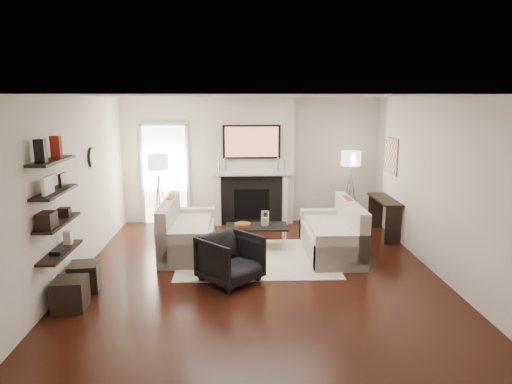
{
  "coord_description": "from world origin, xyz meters",
  "views": [
    {
      "loc": [
        -0.32,
        -6.75,
        2.67
      ],
      "look_at": [
        0.0,
        0.6,
        1.15
      ],
      "focal_mm": 32.0,
      "sensor_mm": 36.0,
      "label": 1
    }
  ],
  "objects_px": {
    "coffee_table": "(257,227)",
    "loveseat_right_base": "(331,242)",
    "loveseat_left_base": "(189,240)",
    "lamp_right_shade": "(351,158)",
    "ottoman_near": "(85,277)",
    "lamp_left_shade": "(158,162)",
    "armchair": "(230,257)"
  },
  "relations": [
    {
      "from": "coffee_table",
      "to": "loveseat_right_base",
      "type": "bearing_deg",
      "value": -15.82
    },
    {
      "from": "loveseat_left_base",
      "to": "lamp_right_shade",
      "type": "xyz_separation_m",
      "value": [
        3.22,
        1.53,
        1.24
      ]
    },
    {
      "from": "loveseat_left_base",
      "to": "ottoman_near",
      "type": "bearing_deg",
      "value": -129.26
    },
    {
      "from": "lamp_left_shade",
      "to": "ottoman_near",
      "type": "relative_size",
      "value": 1.0
    },
    {
      "from": "armchair",
      "to": "ottoman_near",
      "type": "relative_size",
      "value": 1.95
    },
    {
      "from": "lamp_right_shade",
      "to": "armchair",
      "type": "bearing_deg",
      "value": -130.42
    },
    {
      "from": "lamp_left_shade",
      "to": "lamp_right_shade",
      "type": "distance_m",
      "value": 3.92
    },
    {
      "from": "coffee_table",
      "to": "armchair",
      "type": "bearing_deg",
      "value": -106.53
    },
    {
      "from": "coffee_table",
      "to": "ottoman_near",
      "type": "height_order",
      "value": "coffee_table"
    },
    {
      "from": "loveseat_left_base",
      "to": "ottoman_near",
      "type": "xyz_separation_m",
      "value": [
        -1.3,
        -1.59,
        -0.01
      ]
    },
    {
      "from": "loveseat_right_base",
      "to": "armchair",
      "type": "xyz_separation_m",
      "value": [
        -1.73,
        -1.16,
        0.18
      ]
    },
    {
      "from": "loveseat_right_base",
      "to": "ottoman_near",
      "type": "height_order",
      "value": "loveseat_right_base"
    },
    {
      "from": "armchair",
      "to": "lamp_right_shade",
      "type": "bearing_deg",
      "value": 6.05
    },
    {
      "from": "coffee_table",
      "to": "ottoman_near",
      "type": "bearing_deg",
      "value": -145.1
    },
    {
      "from": "loveseat_right_base",
      "to": "ottoman_near",
      "type": "distance_m",
      "value": 4.03
    },
    {
      "from": "lamp_right_shade",
      "to": "ottoman_near",
      "type": "xyz_separation_m",
      "value": [
        -4.52,
        -3.12,
        -1.25
      ]
    },
    {
      "from": "lamp_left_shade",
      "to": "lamp_right_shade",
      "type": "xyz_separation_m",
      "value": [
        3.9,
        0.38,
        0.0
      ]
    },
    {
      "from": "loveseat_left_base",
      "to": "lamp_right_shade",
      "type": "relative_size",
      "value": 4.5
    },
    {
      "from": "lamp_right_shade",
      "to": "coffee_table",
      "type": "bearing_deg",
      "value": -145.72
    },
    {
      "from": "armchair",
      "to": "loveseat_left_base",
      "type": "bearing_deg",
      "value": 75.19
    },
    {
      "from": "lamp_right_shade",
      "to": "loveseat_right_base",
      "type": "bearing_deg",
      "value": -113.08
    },
    {
      "from": "coffee_table",
      "to": "lamp_left_shade",
      "type": "xyz_separation_m",
      "value": [
        -1.88,
        0.99,
        1.05
      ]
    },
    {
      "from": "loveseat_right_base",
      "to": "ottoman_near",
      "type": "xyz_separation_m",
      "value": [
        -3.78,
        -1.39,
        -0.01
      ]
    },
    {
      "from": "loveseat_right_base",
      "to": "ottoman_near",
      "type": "relative_size",
      "value": 4.5
    },
    {
      "from": "loveseat_right_base",
      "to": "lamp_left_shade",
      "type": "height_order",
      "value": "lamp_left_shade"
    },
    {
      "from": "loveseat_left_base",
      "to": "armchair",
      "type": "bearing_deg",
      "value": -61.28
    },
    {
      "from": "armchair",
      "to": "ottoman_near",
      "type": "xyz_separation_m",
      "value": [
        -2.05,
        -0.22,
        -0.19
      ]
    },
    {
      "from": "lamp_left_shade",
      "to": "loveseat_right_base",
      "type": "bearing_deg",
      "value": -23.15
    },
    {
      "from": "loveseat_left_base",
      "to": "armchair",
      "type": "xyz_separation_m",
      "value": [
        0.75,
        -1.37,
        0.18
      ]
    },
    {
      "from": "loveseat_right_base",
      "to": "coffee_table",
      "type": "distance_m",
      "value": 1.34
    },
    {
      "from": "coffee_table",
      "to": "armchair",
      "type": "xyz_separation_m",
      "value": [
        -0.45,
        -1.52,
        -0.01
      ]
    },
    {
      "from": "ottoman_near",
      "to": "lamp_left_shade",
      "type": "bearing_deg",
      "value": 77.24
    }
  ]
}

